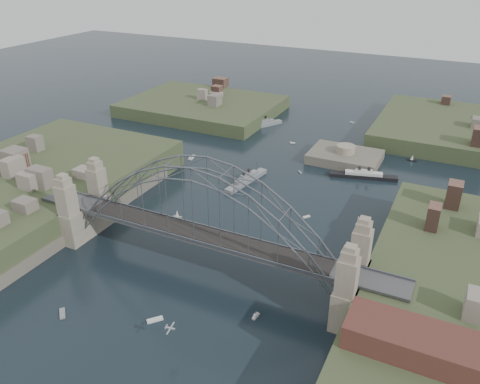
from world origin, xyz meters
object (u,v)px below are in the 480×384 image
object	(u,v)px
naval_cruiser_far	(263,124)
bridge	(201,218)
wharf_shed	(415,342)
ocean_liner	(363,176)
fort_island	(344,162)
naval_cruiser_near	(246,180)

from	to	relation	value
naval_cruiser_far	bridge	bearing A→B (deg)	-74.42
wharf_shed	bridge	bearing A→B (deg)	162.35
bridge	ocean_liner	xyz separation A→B (m)	(20.33, 60.20, -11.57)
bridge	fort_island	xyz separation A→B (m)	(12.00, 70.00, -12.66)
wharf_shed	ocean_liner	distance (m)	78.43
naval_cruiser_near	naval_cruiser_far	xyz separation A→B (m)	(-15.35, 47.62, 0.01)
wharf_shed	naval_cruiser_near	xyz separation A→B (m)	(-53.61, 55.90, -9.15)
naval_cruiser_near	ocean_liner	world-z (taller)	naval_cruiser_near
bridge	fort_island	size ratio (longest dim) A/B	3.82
bridge	wharf_shed	distance (m)	46.23
naval_cruiser_near	fort_island	bearing A→B (deg)	52.44
bridge	naval_cruiser_far	xyz separation A→B (m)	(-24.97, 89.52, -11.46)
wharf_shed	ocean_liner	xyz separation A→B (m)	(-23.67, 74.20, -9.25)
fort_island	ocean_liner	world-z (taller)	fort_island
naval_cruiser_far	ocean_liner	world-z (taller)	naval_cruiser_far
bridge	naval_cruiser_near	distance (m)	44.49
fort_island	wharf_shed	size ratio (longest dim) A/B	1.10
fort_island	naval_cruiser_near	bearing A→B (deg)	-127.56
bridge	naval_cruiser_near	size ratio (longest dim) A/B	4.58
bridge	naval_cruiser_near	world-z (taller)	bridge
bridge	ocean_liner	size ratio (longest dim) A/B	4.26
bridge	ocean_liner	world-z (taller)	bridge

